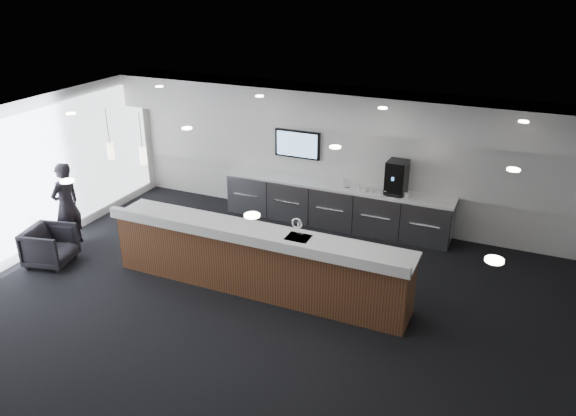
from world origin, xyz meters
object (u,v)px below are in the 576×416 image
at_px(service_counter, 257,260).
at_px(armchair, 50,246).
at_px(lounge_guest, 66,205).
at_px(coffee_machine, 397,177).

bearing_deg(service_counter, armchair, -169.13).
distance_m(armchair, lounge_guest, 0.96).
xyz_separation_m(armchair, lounge_guest, (-0.24, 0.78, 0.50)).
bearing_deg(armchair, lounge_guest, 4.08).
height_order(service_counter, coffee_machine, coffee_machine).
xyz_separation_m(service_counter, coffee_machine, (1.64, 3.09, 0.72)).
relative_size(coffee_machine, armchair, 0.85).
relative_size(service_counter, lounge_guest, 3.10).
bearing_deg(coffee_machine, service_counter, -115.47).
relative_size(service_counter, coffee_machine, 7.81).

